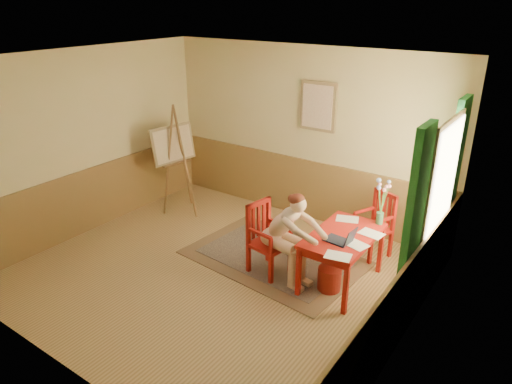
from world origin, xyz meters
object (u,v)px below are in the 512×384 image
Objects in this scene: table at (343,240)px; figure at (287,232)px; chair_left at (267,239)px; laptop at (342,239)px; easel at (175,149)px; chair_back at (375,224)px.

figure is at bearing -151.69° from table.
chair_left is 2.61× the size of laptop.
table is 0.65× the size of easel.
chair_left is 0.78× the size of figure.
table is at bearing 108.54° from laptop.
chair_back is at bearing 7.73° from easel.
table is 1.00m from chair_left.
chair_back is at bearing 90.60° from laptop.
laptop is (0.01, -1.18, 0.29)m from chair_back.
easel is at bearing 171.43° from table.
chair_back is 2.49× the size of laptop.
table is 0.98m from chair_back.
chair_left is at bearing 173.47° from figure.
chair_left is 1.05× the size of chair_back.
figure is at bearing -169.77° from laptop.
table is 3.42m from easel.
laptop is at bearing -11.82° from easel.
chair_back is at bearing 62.35° from figure.
chair_left is (-0.95, -0.30, -0.13)m from table.
laptop is 3.51m from easel.
easel is at bearing 168.18° from laptop.
chair_back is 1.21m from laptop.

